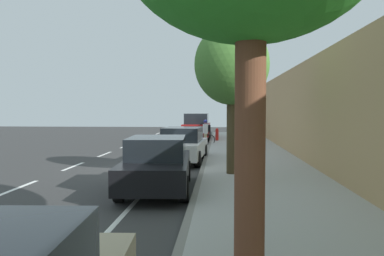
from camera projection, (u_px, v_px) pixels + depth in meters
name	position (u px, v px, depth m)	size (l,w,h in m)	color
ground	(153.00, 169.00, 14.82)	(69.65, 69.65, 0.00)	#353535
sidewalk	(258.00, 168.00, 14.52)	(4.01, 43.53, 0.15)	#A8A7A5
curb_edge	(203.00, 167.00, 14.67)	(0.16, 43.53, 0.15)	gray
lane_stripe_centre	(73.00, 166.00, 15.39)	(0.14, 44.20, 0.01)	white
lane_stripe_bike_edge	(165.00, 169.00, 14.78)	(0.12, 43.53, 0.01)	white
building_facade	(320.00, 113.00, 14.26)	(0.50, 43.53, 4.29)	tan
parked_sedan_black_second	(157.00, 164.00, 10.80)	(2.05, 4.50, 1.52)	black
parked_sedan_white_mid	(183.00, 145.00, 16.59)	(2.03, 4.49, 1.52)	white
parked_suv_red_far	(197.00, 126.00, 28.69)	(1.98, 4.71, 1.99)	maroon
bicycle_at_curb	(203.00, 140.00, 24.20)	(1.59, 0.79, 0.75)	black
cyclist_with_backpack	(206.00, 130.00, 23.71)	(0.48, 0.60, 1.67)	#C6B284
street_tree_far_end	(232.00, 65.00, 12.66)	(2.48, 2.48, 4.98)	#473A24
fire_hydrant	(217.00, 134.00, 26.55)	(0.22, 0.22, 0.84)	red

